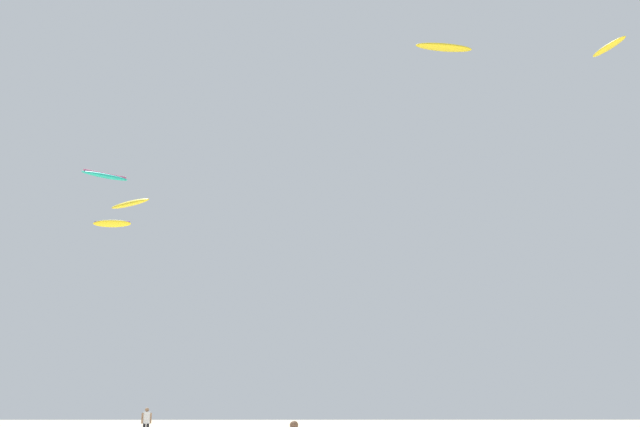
# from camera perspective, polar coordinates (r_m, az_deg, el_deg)

# --- Properties ---
(person_midground) EXTENTS (0.52, 0.37, 1.64)m
(person_midground) POSITION_cam_1_polar(r_m,az_deg,el_deg) (40.15, -14.16, -16.27)
(person_midground) COLOR black
(person_midground) RESTS_ON ground
(kite_aloft_1) EXTENTS (1.58, 2.74, 0.43)m
(kite_aloft_1) POSITION_cam_1_polar(r_m,az_deg,el_deg) (45.19, 22.77, 12.60)
(kite_aloft_1) COLOR yellow
(kite_aloft_2) EXTENTS (3.43, 2.93, 0.59)m
(kite_aloft_2) POSITION_cam_1_polar(r_m,az_deg,el_deg) (53.97, -17.36, 3.00)
(kite_aloft_2) COLOR #19B29E
(kite_aloft_3) EXTENTS (2.69, 2.26, 0.54)m
(kite_aloft_3) POSITION_cam_1_polar(r_m,az_deg,el_deg) (36.13, -15.43, 0.79)
(kite_aloft_3) COLOR yellow
(kite_aloft_5) EXTENTS (2.65, 0.87, 0.55)m
(kite_aloft_5) POSITION_cam_1_polar(r_m,az_deg,el_deg) (49.51, -16.81, -0.80)
(kite_aloft_5) COLOR yellow
(kite_aloft_6) EXTENTS (4.44, 1.93, 0.59)m
(kite_aloft_6) POSITION_cam_1_polar(r_m,az_deg,el_deg) (52.73, 10.20, 13.36)
(kite_aloft_6) COLOR yellow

